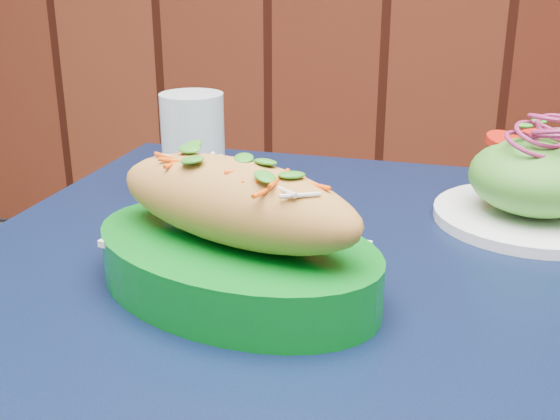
# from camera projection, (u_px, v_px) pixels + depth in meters

# --- Properties ---
(cafe_table) EXTENTS (0.86, 0.86, 0.75)m
(cafe_table) POSITION_uv_depth(u_px,v_px,m) (347.00, 362.00, 0.68)
(cafe_table) COLOR black
(cafe_table) RESTS_ON ground
(banh_mi_basket) EXTENTS (0.33, 0.28, 0.13)m
(banh_mi_basket) POSITION_uv_depth(u_px,v_px,m) (235.00, 237.00, 0.61)
(banh_mi_basket) COLOR #056A17
(banh_mi_basket) RESTS_ON cafe_table
(salad_plate) EXTENTS (0.22, 0.22, 0.12)m
(salad_plate) POSITION_uv_depth(u_px,v_px,m) (536.00, 184.00, 0.77)
(salad_plate) COLOR white
(salad_plate) RESTS_ON cafe_table
(water_glass) EXTENTS (0.08, 0.08, 0.12)m
(water_glass) POSITION_uv_depth(u_px,v_px,m) (193.00, 144.00, 0.86)
(water_glass) COLOR silver
(water_glass) RESTS_ON cafe_table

